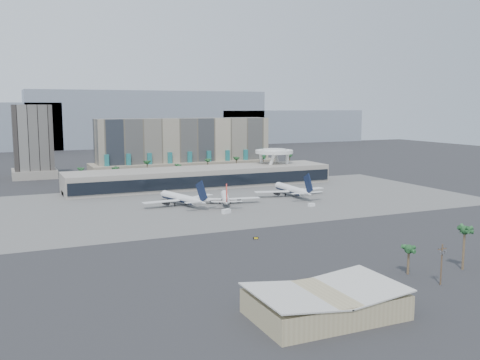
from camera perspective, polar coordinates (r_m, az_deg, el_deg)
name	(u,v)px	position (r m, az deg, el deg)	size (l,w,h in m)	color
ground	(285,220)	(242.80, 4.84, -4.26)	(900.00, 900.00, 0.00)	#232326
apron_pad	(236,200)	(291.24, -0.39, -2.18)	(260.00, 130.00, 0.06)	#5B5B59
mountain_ridge	(125,123)	(692.90, -12.19, 5.97)	(680.00, 60.00, 70.00)	gray
hotel	(185,152)	(403.47, -5.91, 2.99)	(140.00, 30.00, 42.00)	tan
office_tower	(33,146)	(409.13, -21.22, 3.43)	(30.00, 30.00, 52.00)	black
terminal	(202,177)	(340.61, -4.09, 0.37)	(170.00, 32.50, 14.50)	gray
saucer_structure	(274,154)	(367.05, 3.66, 2.79)	(26.00, 26.00, 21.89)	white
palm_row	(194,164)	(375.37, -4.93, 1.67)	(157.80, 2.80, 13.10)	brown
hangar_left	(325,303)	(135.46, 9.10, -12.86)	(36.65, 22.60, 7.55)	tan
utility_pole	(442,261)	(164.74, 20.73, -8.06)	(3.20, 0.85, 12.00)	#4C3826
airliner_left	(181,198)	(278.06, -6.30, -1.93)	(41.00, 42.51, 15.04)	white
airliner_centre	(225,198)	(280.63, -1.59, -1.89)	(35.09, 36.25, 13.07)	white
airliner_right	(291,189)	(305.39, 5.51, -1.01)	(43.67, 44.95, 15.52)	white
service_vehicle_a	(226,211)	(255.86, -1.47, -3.36)	(4.37, 2.14, 2.14)	white
service_vehicle_b	(311,205)	(275.99, 7.63, -2.64)	(3.33, 1.91, 1.71)	white
taxiway_sign	(256,238)	(207.35, 1.70, -6.21)	(2.08, 0.88, 0.95)	black
near_palm_a	(409,253)	(171.77, 17.55, -7.48)	(6.00, 6.00, 9.31)	brown
near_palm_b	(465,235)	(181.25, 22.83, -5.41)	(6.00, 6.00, 14.11)	brown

